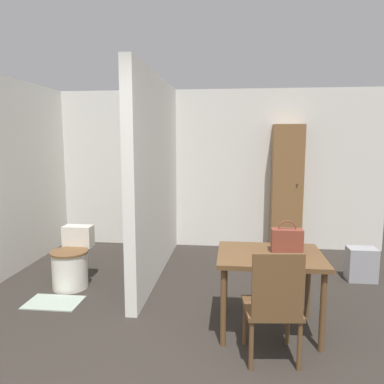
% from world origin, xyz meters
% --- Properties ---
extents(wall_back, '(5.62, 0.12, 2.50)m').
position_xyz_m(wall_back, '(0.00, 4.18, 1.25)').
color(wall_back, silver).
rests_on(wall_back, ground_plane).
extents(partition_wall, '(0.12, 2.58, 2.50)m').
position_xyz_m(partition_wall, '(-0.49, 2.83, 1.25)').
color(partition_wall, silver).
rests_on(partition_wall, ground_plane).
extents(dining_table, '(0.93, 0.73, 0.72)m').
position_xyz_m(dining_table, '(0.82, 1.45, 0.63)').
color(dining_table, brown).
rests_on(dining_table, ground_plane).
extents(wooden_chair, '(0.46, 0.46, 0.92)m').
position_xyz_m(wooden_chair, '(0.81, 0.94, 0.48)').
color(wooden_chair, brown).
rests_on(wooden_chair, ground_plane).
extents(toilet, '(0.43, 0.58, 0.68)m').
position_xyz_m(toilet, '(-1.40, 2.24, 0.28)').
color(toilet, silver).
rests_on(toilet, ground_plane).
extents(handbag, '(0.28, 0.13, 0.29)m').
position_xyz_m(handbag, '(0.97, 1.53, 0.83)').
color(handbag, brown).
rests_on(handbag, dining_table).
extents(wooden_cabinet, '(0.45, 0.36, 1.95)m').
position_xyz_m(wooden_cabinet, '(1.29, 3.93, 0.97)').
color(wooden_cabinet, brown).
rests_on(wooden_cabinet, ground_plane).
extents(bath_mat, '(0.57, 0.38, 0.01)m').
position_xyz_m(bath_mat, '(-1.40, 1.77, 0.01)').
color(bath_mat, '#99A899').
rests_on(bath_mat, ground_plane).
extents(space_heater, '(0.34, 0.23, 0.41)m').
position_xyz_m(space_heater, '(2.07, 2.80, 0.21)').
color(space_heater, '#9E9EA3').
rests_on(space_heater, ground_plane).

